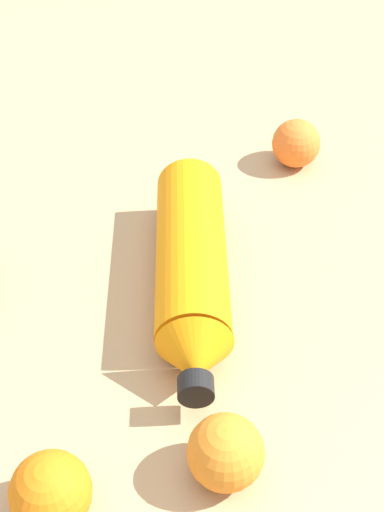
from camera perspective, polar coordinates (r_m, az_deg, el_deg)
name	(u,v)px	position (r m, az deg, el deg)	size (l,w,h in m)	color
ground_plane	(196,278)	(0.80, 0.30, -1.74)	(2.40, 2.40, 0.00)	tan
water_bottle	(192,271)	(0.75, 0.03, -1.20)	(0.31, 0.12, 0.08)	orange
orange_1	(296,143)	(0.95, 8.26, 8.83)	(0.06, 0.06, 0.06)	orange
orange_3	(226,452)	(0.62, 2.69, -15.27)	(0.07, 0.07, 0.07)	orange
orange_4	(51,492)	(0.62, -11.13, -17.88)	(0.07, 0.07, 0.07)	orange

